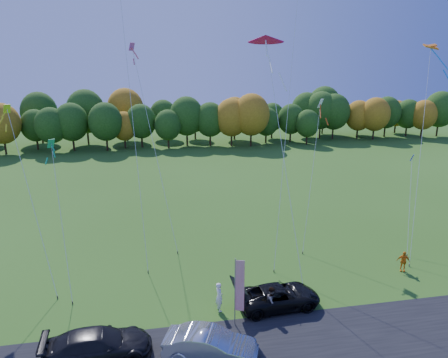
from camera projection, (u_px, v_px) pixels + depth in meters
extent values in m
plane|color=#2D5817|center=(241.00, 309.00, 25.57)|extent=(160.00, 160.00, 0.00)
cube|color=black|center=(257.00, 351.00, 21.78)|extent=(90.00, 6.00, 0.01)
imported|color=black|center=(279.00, 296.00, 25.64)|extent=(5.49, 2.81, 1.48)
imported|color=silver|center=(210.00, 345.00, 21.02)|extent=(5.26, 3.39, 1.64)
imported|color=black|center=(98.00, 345.00, 21.05)|extent=(5.77, 2.66, 1.63)
imported|color=white|center=(219.00, 297.00, 25.20)|extent=(0.59, 0.78, 1.93)
imported|color=gray|center=(272.00, 301.00, 24.76)|extent=(1.13, 1.16, 1.88)
imported|color=orange|center=(403.00, 261.00, 30.10)|extent=(1.02, 0.75, 1.61)
cylinder|color=#999999|center=(235.00, 292.00, 23.44)|extent=(0.06, 0.06, 4.38)
cube|color=red|center=(240.00, 286.00, 23.29)|extent=(0.53, 0.19, 3.29)
cube|color=navy|center=(240.00, 267.00, 22.99)|extent=(0.53, 0.18, 0.85)
cylinder|color=#4C3F33|center=(148.00, 272.00, 30.01)|extent=(0.08, 0.08, 0.20)
cylinder|color=#4C3F33|center=(274.00, 271.00, 30.11)|extent=(0.08, 0.08, 0.20)
cylinder|color=#4C3F33|center=(304.00, 291.00, 27.42)|extent=(0.08, 0.08, 0.20)
cone|color=#DF0D58|center=(266.00, 38.00, 30.52)|extent=(2.85, 2.18, 3.12)
cylinder|color=#4C3F33|center=(409.00, 265.00, 30.97)|extent=(0.08, 0.08, 0.20)
cube|color=orange|center=(431.00, 47.00, 34.48)|extent=(2.79, 0.98, 1.09)
cylinder|color=#4C3F33|center=(57.00, 297.00, 26.69)|extent=(0.08, 0.08, 0.20)
cube|color=#C4F219|center=(7.00, 109.00, 28.88)|extent=(1.10, 1.10, 1.30)
cylinder|color=#4C3F33|center=(72.00, 303.00, 26.07)|extent=(0.08, 0.08, 0.20)
cube|color=#1BA760|center=(51.00, 143.00, 28.30)|extent=(1.07, 1.07, 1.27)
cylinder|color=#4C3F33|center=(303.00, 253.00, 33.06)|extent=(0.08, 0.08, 0.20)
cube|color=white|center=(321.00, 103.00, 34.90)|extent=(1.30, 1.30, 1.55)
cylinder|color=#4C3F33|center=(178.00, 252.00, 33.10)|extent=(0.08, 0.08, 0.20)
cube|color=#E74DAD|center=(132.00, 47.00, 33.63)|extent=(1.12, 1.12, 1.32)
cylinder|color=#4C3F33|center=(407.00, 255.00, 32.58)|extent=(0.08, 0.08, 0.20)
cube|color=#170DBD|center=(412.00, 158.00, 34.78)|extent=(0.92, 0.92, 1.08)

